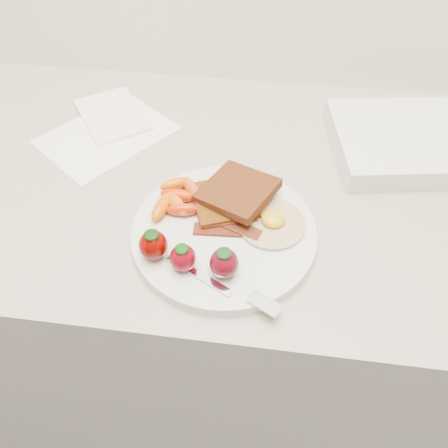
# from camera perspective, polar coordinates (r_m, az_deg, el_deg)

# --- Properties ---
(counter) EXTENTS (2.00, 0.60, 0.90)m
(counter) POSITION_cam_1_polar(r_m,az_deg,el_deg) (1.10, 0.40, -11.15)
(counter) COLOR gray
(counter) RESTS_ON ground
(plate) EXTENTS (0.27, 0.27, 0.02)m
(plate) POSITION_cam_1_polar(r_m,az_deg,el_deg) (0.64, 0.00, -1.11)
(plate) COLOR silver
(plate) RESTS_ON counter
(toast_lower) EXTENTS (0.12, 0.12, 0.01)m
(toast_lower) POSITION_cam_1_polar(r_m,az_deg,el_deg) (0.66, 0.01, 2.97)
(toast_lower) COLOR #451807
(toast_lower) RESTS_ON plate
(toast_upper) EXTENTS (0.13, 0.13, 0.02)m
(toast_upper) POSITION_cam_1_polar(r_m,az_deg,el_deg) (0.66, 1.79, 4.36)
(toast_upper) COLOR black
(toast_upper) RESTS_ON toast_lower
(fried_egg) EXTENTS (0.12, 0.12, 0.02)m
(fried_egg) POSITION_cam_1_polar(r_m,az_deg,el_deg) (0.64, 6.27, 0.25)
(fried_egg) COLOR beige
(fried_egg) RESTS_ON plate
(bacon_strips) EXTENTS (0.10, 0.06, 0.01)m
(bacon_strips) POSITION_cam_1_polar(r_m,az_deg,el_deg) (0.63, 0.59, -0.17)
(bacon_strips) COLOR #4F150D
(bacon_strips) RESTS_ON plate
(baby_carrots) EXTENTS (0.08, 0.10, 0.02)m
(baby_carrots) POSITION_cam_1_polar(r_m,az_deg,el_deg) (0.67, -6.19, 3.37)
(baby_carrots) COLOR #C42E00
(baby_carrots) RESTS_ON plate
(strawberries) EXTENTS (0.14, 0.06, 0.05)m
(strawberries) POSITION_cam_1_polar(r_m,az_deg,el_deg) (0.58, -4.98, -4.00)
(strawberries) COLOR #550300
(strawberries) RESTS_ON plate
(fork) EXTENTS (0.16, 0.08, 0.00)m
(fork) POSITION_cam_1_polar(r_m,az_deg,el_deg) (0.57, 0.48, -8.26)
(fork) COLOR white
(fork) RESTS_ON plate
(paper_sheet) EXTENTS (0.27, 0.28, 0.00)m
(paper_sheet) POSITION_cam_1_polar(r_m,az_deg,el_deg) (0.85, -15.05, 11.19)
(paper_sheet) COLOR white
(paper_sheet) RESTS_ON counter
(notepad) EXTENTS (0.18, 0.19, 0.01)m
(notepad) POSITION_cam_1_polar(r_m,az_deg,el_deg) (0.89, -14.38, 13.67)
(notepad) COLOR white
(notepad) RESTS_ON paper_sheet
(appliance) EXTENTS (0.29, 0.25, 0.04)m
(appliance) POSITION_cam_1_polar(r_m,az_deg,el_deg) (0.84, 23.07, 9.88)
(appliance) COLOR silver
(appliance) RESTS_ON counter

